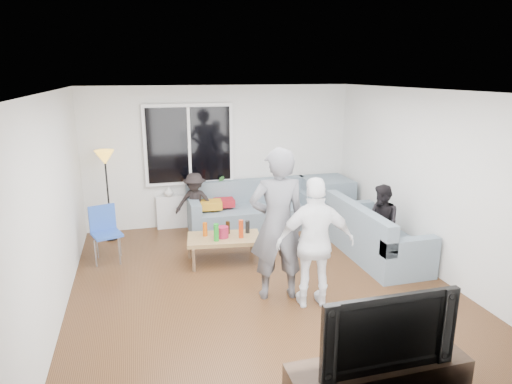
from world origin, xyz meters
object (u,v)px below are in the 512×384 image
object	(u,v)px
sofa_back_section	(251,206)
tv_console	(377,384)
side_chair	(107,235)
sofa_right_section	(376,230)
spectator_right	(381,223)
spectator_back	(195,203)
television	(382,326)
floor_lamp	(108,196)
player_right	(315,243)
coffee_table	(224,249)
player_left	(277,225)

from	to	relation	value
sofa_back_section	tv_console	distance (m)	4.78
side_chair	sofa_back_section	bearing A→B (deg)	1.44
sofa_back_section	sofa_right_section	distance (m)	2.38
spectator_right	spectator_back	xyz separation A→B (m)	(-2.60, 1.96, -0.04)
sofa_back_section	spectator_right	distance (m)	2.49
tv_console	television	size ratio (longest dim) A/B	1.34
tv_console	sofa_back_section	bearing A→B (deg)	88.75
floor_lamp	player_right	xyz separation A→B (m)	(2.54, -3.02, 0.04)
coffee_table	side_chair	size ratio (longest dim) A/B	1.28
player_left	tv_console	distance (m)	2.27
coffee_table	player_right	distance (m)	1.89
side_chair	television	size ratio (longest dim) A/B	0.72
sofa_right_section	spectator_right	size ratio (longest dim) A/B	1.69
side_chair	television	bearing A→B (deg)	-76.88
player_right	floor_lamp	bearing A→B (deg)	-40.43
coffee_table	player_right	size ratio (longest dim) A/B	0.67
spectator_right	coffee_table	bearing A→B (deg)	-104.30
coffee_table	player_left	distance (m)	1.55
player_left	tv_console	world-z (taller)	player_left
player_right	sofa_right_section	bearing A→B (deg)	-132.77
sofa_back_section	sofa_right_section	world-z (taller)	same
side_chair	spectator_right	distance (m)	4.20
sofa_right_section	tv_console	bearing A→B (deg)	150.67
spectator_back	tv_console	distance (m)	4.90
floor_lamp	tv_console	world-z (taller)	floor_lamp
sofa_right_section	player_left	bearing A→B (deg)	114.14
player_left	spectator_back	size ratio (longest dim) A/B	1.78
coffee_table	spectator_right	world-z (taller)	spectator_right
spectator_right	player_right	bearing A→B (deg)	-56.87
floor_lamp	tv_console	xyz separation A→B (m)	(2.40, -4.81, -0.56)
side_chair	player_right	size ratio (longest dim) A/B	0.53
sofa_right_section	coffee_table	xyz separation A→B (m)	(-2.35, 0.41, -0.22)
spectator_back	spectator_right	bearing A→B (deg)	-19.86
coffee_table	tv_console	world-z (taller)	tv_console
player_left	spectator_back	world-z (taller)	player_left
television	coffee_table	bearing A→B (deg)	101.35
spectator_back	tv_console	bearing A→B (deg)	-61.88
spectator_back	television	bearing A→B (deg)	-61.88
sofa_back_section	floor_lamp	distance (m)	2.53
sofa_back_section	television	size ratio (longest dim) A/B	1.93
side_chair	player_left	size ratio (longest dim) A/B	0.44
floor_lamp	player_right	distance (m)	3.95
player_left	spectator_right	bearing A→B (deg)	-152.70
coffee_table	player_left	xyz separation A→B (m)	(0.44, -1.26, 0.78)
spectator_back	floor_lamp	bearing A→B (deg)	-163.35
sofa_right_section	player_left	world-z (taller)	player_left
sofa_right_section	spectator_back	world-z (taller)	spectator_back
spectator_back	television	world-z (taller)	television
sofa_right_section	player_right	size ratio (longest dim) A/B	1.22
sofa_back_section	coffee_table	xyz separation A→B (m)	(-0.78, -1.39, -0.22)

